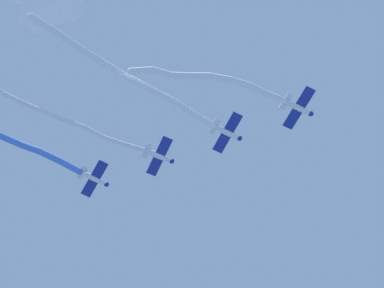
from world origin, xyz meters
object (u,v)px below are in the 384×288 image
(airplane_right_wing, at_px, (159,156))
(airplane_left_wing, at_px, (227,132))
(airplane_lead, at_px, (298,108))
(airplane_slot, at_px, (94,178))

(airplane_right_wing, bearing_deg, airplane_left_wing, -45.96)
(airplane_lead, height_order, airplane_left_wing, airplane_left_wing)
(airplane_lead, relative_size, airplane_right_wing, 1.02)
(airplane_left_wing, distance_m, airplane_right_wing, 10.31)
(airplane_lead, distance_m, airplane_left_wing, 10.31)
(airplane_right_wing, distance_m, airplane_slot, 10.32)
(airplane_slot, bearing_deg, airplane_right_wing, -51.21)
(airplane_lead, bearing_deg, airplane_left_wing, 132.25)
(airplane_lead, distance_m, airplane_right_wing, 20.62)
(airplane_left_wing, height_order, airplane_slot, airplane_slot)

